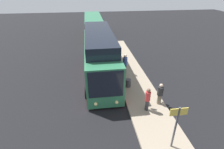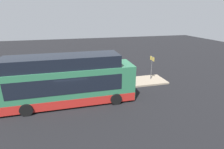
{
  "view_description": "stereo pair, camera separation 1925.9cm",
  "coord_description": "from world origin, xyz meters",
  "px_view_note": "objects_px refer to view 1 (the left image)",
  "views": [
    {
      "loc": [
        14.44,
        -0.78,
        7.77
      ],
      "look_at": [
        3.54,
        0.73,
        1.93
      ],
      "focal_mm": 28.0,
      "sensor_mm": 36.0,
      "label": 1
    },
    {
      "loc": [
        -0.11,
        -13.37,
        7.02
      ],
      "look_at": [
        3.54,
        0.73,
        1.93
      ],
      "focal_mm": 28.0,
      "sensor_mm": 36.0,
      "label": 2
    }
  ],
  "objects_px": {
    "sign_post": "(176,123)",
    "passenger_with_bags": "(125,63)",
    "passenger_waiting": "(148,98)",
    "bus_second": "(93,27)",
    "passenger_boarding": "(160,93)",
    "trash_bin": "(128,83)",
    "suitcase": "(124,73)",
    "bus_lead": "(100,57)"
  },
  "relations": [
    {
      "from": "sign_post",
      "to": "passenger_with_bags",
      "type": "bearing_deg",
      "value": -174.99
    },
    {
      "from": "passenger_waiting",
      "to": "bus_second",
      "type": "bearing_deg",
      "value": 116.05
    },
    {
      "from": "bus_second",
      "to": "passenger_boarding",
      "type": "height_order",
      "value": "bus_second"
    },
    {
      "from": "trash_bin",
      "to": "suitcase",
      "type": "bearing_deg",
      "value": 179.58
    },
    {
      "from": "passenger_with_bags",
      "to": "trash_bin",
      "type": "bearing_deg",
      "value": -76.81
    },
    {
      "from": "passenger_boarding",
      "to": "bus_lead",
      "type": "bearing_deg",
      "value": 138.99
    },
    {
      "from": "passenger_boarding",
      "to": "suitcase",
      "type": "bearing_deg",
      "value": 124.22
    },
    {
      "from": "bus_lead",
      "to": "passenger_with_bags",
      "type": "distance_m",
      "value": 2.39
    },
    {
      "from": "passenger_boarding",
      "to": "sign_post",
      "type": "xyz_separation_m",
      "value": [
        3.6,
        -0.71,
        0.78
      ]
    },
    {
      "from": "trash_bin",
      "to": "passenger_waiting",
      "type": "bearing_deg",
      "value": 10.65
    },
    {
      "from": "passenger_waiting",
      "to": "trash_bin",
      "type": "distance_m",
      "value": 3.17
    },
    {
      "from": "bus_lead",
      "to": "suitcase",
      "type": "height_order",
      "value": "bus_lead"
    },
    {
      "from": "suitcase",
      "to": "bus_second",
      "type": "bearing_deg",
      "value": -171.6
    },
    {
      "from": "sign_post",
      "to": "trash_bin",
      "type": "bearing_deg",
      "value": -171.24
    },
    {
      "from": "suitcase",
      "to": "passenger_boarding",
      "type": "bearing_deg",
      "value": 20.7
    },
    {
      "from": "passenger_waiting",
      "to": "trash_bin",
      "type": "relative_size",
      "value": 2.58
    },
    {
      "from": "sign_post",
      "to": "passenger_boarding",
      "type": "bearing_deg",
      "value": 168.89
    },
    {
      "from": "bus_second",
      "to": "sign_post",
      "type": "bearing_deg",
      "value": 7.79
    },
    {
      "from": "passenger_with_bags",
      "to": "suitcase",
      "type": "bearing_deg",
      "value": -91.19
    },
    {
      "from": "bus_second",
      "to": "passenger_boarding",
      "type": "bearing_deg",
      "value": 11.39
    },
    {
      "from": "bus_second",
      "to": "sign_post",
      "type": "distance_m",
      "value": 22.31
    },
    {
      "from": "passenger_boarding",
      "to": "passenger_waiting",
      "type": "bearing_deg",
      "value": -139.05
    },
    {
      "from": "passenger_with_bags",
      "to": "sign_post",
      "type": "bearing_deg",
      "value": -66.94
    },
    {
      "from": "sign_post",
      "to": "trash_bin",
      "type": "xyz_separation_m",
      "value": [
        -6.11,
        -0.94,
        -1.31
      ]
    },
    {
      "from": "passenger_boarding",
      "to": "sign_post",
      "type": "bearing_deg",
      "value": -87.59
    },
    {
      "from": "passenger_boarding",
      "to": "sign_post",
      "type": "height_order",
      "value": "sign_post"
    },
    {
      "from": "bus_lead",
      "to": "passenger_boarding",
      "type": "height_order",
      "value": "bus_lead"
    },
    {
      "from": "passenger_waiting",
      "to": "sign_post",
      "type": "distance_m",
      "value": 3.15
    },
    {
      "from": "passenger_waiting",
      "to": "passenger_with_bags",
      "type": "xyz_separation_m",
      "value": [
        -5.42,
        -0.38,
        0.11
      ]
    },
    {
      "from": "suitcase",
      "to": "trash_bin",
      "type": "relative_size",
      "value": 1.42
    },
    {
      "from": "bus_second",
      "to": "trash_bin",
      "type": "bearing_deg",
      "value": 7.41
    },
    {
      "from": "bus_lead",
      "to": "trash_bin",
      "type": "distance_m",
      "value": 3.66
    },
    {
      "from": "bus_second",
      "to": "suitcase",
      "type": "bearing_deg",
      "value": 8.4
    },
    {
      "from": "passenger_waiting",
      "to": "trash_bin",
      "type": "bearing_deg",
      "value": 118.76
    },
    {
      "from": "bus_lead",
      "to": "passenger_boarding",
      "type": "bearing_deg",
      "value": 35.47
    },
    {
      "from": "sign_post",
      "to": "trash_bin",
      "type": "relative_size",
      "value": 3.91
    },
    {
      "from": "passenger_boarding",
      "to": "trash_bin",
      "type": "distance_m",
      "value": 3.05
    },
    {
      "from": "passenger_boarding",
      "to": "passenger_with_bags",
      "type": "distance_m",
      "value": 5.08
    },
    {
      "from": "suitcase",
      "to": "sign_post",
      "type": "relative_size",
      "value": 0.36
    },
    {
      "from": "passenger_with_bags",
      "to": "suitcase",
      "type": "distance_m",
      "value": 0.88
    },
    {
      "from": "passenger_boarding",
      "to": "suitcase",
      "type": "height_order",
      "value": "passenger_boarding"
    },
    {
      "from": "bus_lead",
      "to": "passenger_with_bags",
      "type": "relative_size",
      "value": 5.61
    }
  ]
}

